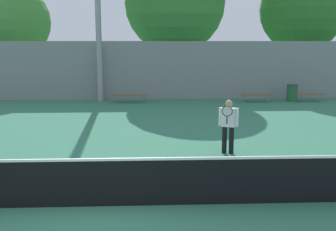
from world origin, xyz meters
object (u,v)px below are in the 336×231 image
tennis_player (228,123)px  bench_courtside_far (308,94)px  tree_green_broad (13,21)px  bench_courtside_near (256,95)px  bench_adjacent_court (129,96)px  trash_bin (292,93)px  tennis_net (93,182)px  tree_green_tall (175,3)px  tree_dark_dense (303,10)px

tennis_player → bench_courtside_far: bearing=77.7°
tree_green_broad → bench_courtside_far: bearing=-15.9°
bench_courtside_near → bench_adjacent_court: bearing=180.0°
bench_adjacent_court → trash_bin: trash_bin is taller
tennis_net → bench_courtside_near: bearing=63.1°
trash_bin → tree_green_tall: (-6.27, 3.31, 5.07)m
tree_green_broad → tree_green_tall: bearing=-8.6°
tennis_net → bench_adjacent_court: 13.61m
tennis_net → tree_green_tall: 17.93m
tennis_net → bench_adjacent_court: tennis_net is taller
trash_bin → tree_dark_dense: size_ratio=0.12×
tennis_net → bench_courtside_near: 15.27m
trash_bin → tree_dark_dense: bearing=65.8°
bench_courtside_far → tree_green_tall: (-7.11, 3.39, 5.15)m
tennis_player → tree_green_broad: tree_green_broad is taller
tennis_player → tree_dark_dense: (7.53, 14.52, 4.37)m
bench_courtside_far → tree_dark_dense: tree_dark_dense is taller
bench_adjacent_court → bench_courtside_near: bearing=0.0°
bench_courtside_far → tree_green_broad: (-17.33, 4.93, 4.12)m
tennis_player → trash_bin: 11.47m
tree_green_tall → tree_green_broad: bearing=171.4°
tennis_player → tree_green_tall: bearing=113.5°
tree_dark_dense → bench_adjacent_court: bearing=-157.4°
tennis_net → tree_green_broad: 20.42m
bench_courtside_near → bench_courtside_far: (2.86, -0.00, 0.00)m
tennis_player → bench_courtside_near: 10.58m
tennis_player → trash_bin: size_ratio=1.71×
bench_adjacent_court → tree_green_tall: (2.64, 3.39, 5.15)m
bench_courtside_near → bench_courtside_far: same height
tree_dark_dense → tree_green_broad: bearing=178.8°
tennis_net → trash_bin: tennis_net is taller
bench_courtside_far → bench_adjacent_court: 9.76m
bench_courtside_near → tree_green_broad: tree_green_broad is taller
tennis_player → tree_green_broad: size_ratio=0.23×
bench_courtside_far → tree_green_broad: size_ratio=0.26×
tree_dark_dense → tennis_net: bearing=-121.0°
tree_green_tall → tree_green_broad: size_ratio=1.25×
tennis_net → tennis_player: size_ratio=7.58×
tennis_player → trash_bin: tennis_player is taller
tennis_player → bench_adjacent_court: size_ratio=0.81×
bench_courtside_near → bench_courtside_far: size_ratio=0.97×
bench_courtside_near → trash_bin: size_ratio=1.87×
tennis_net → tennis_player: 5.00m
bench_adjacent_court → trash_bin: 8.91m
tree_green_broad → bench_adjacent_court: bearing=-33.1°
bench_courtside_far → tree_dark_dense: bearing=75.7°
trash_bin → tennis_player: bearing=-118.8°
tennis_player → bench_courtside_near: bearing=90.9°
bench_courtside_far → trash_bin: trash_bin is taller
tennis_player → bench_adjacent_court: 10.54m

